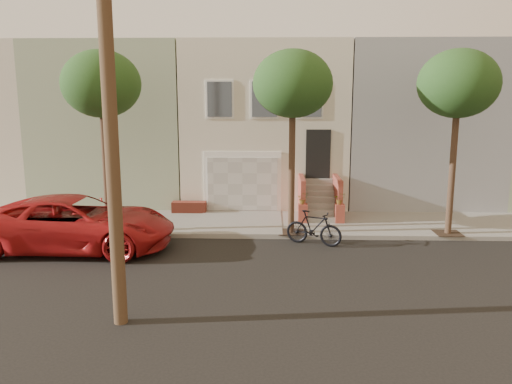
{
  "coord_description": "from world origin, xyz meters",
  "views": [
    {
      "loc": [
        0.29,
        -13.59,
        4.93
      ],
      "look_at": [
        -0.21,
        3.0,
        1.76
      ],
      "focal_mm": 35.79,
      "sensor_mm": 36.0,
      "label": 1
    }
  ],
  "objects": [
    {
      "name": "tree_mid",
      "position": [
        1.0,
        3.9,
        5.26
      ],
      "size": [
        2.7,
        2.57,
        6.3
      ],
      "color": "#2D2116",
      "rests_on": "sidewalk"
    },
    {
      "name": "tree_left",
      "position": [
        -5.5,
        3.9,
        5.26
      ],
      "size": [
        2.7,
        2.57,
        6.3
      ],
      "color": "#2D2116",
      "rests_on": "sidewalk"
    },
    {
      "name": "motorcycle",
      "position": [
        1.72,
        2.88,
        0.58
      ],
      "size": [
        1.98,
        1.26,
        1.16
      ],
      "primitive_type": "imported",
      "rotation": [
        0.0,
        0.0,
        1.16
      ],
      "color": "black",
      "rests_on": "ground"
    },
    {
      "name": "sidewalk",
      "position": [
        0.0,
        5.35,
        0.07
      ],
      "size": [
        40.0,
        3.7,
        0.15
      ],
      "primitive_type": "cube",
      "color": "gray",
      "rests_on": "ground"
    },
    {
      "name": "tree_right",
      "position": [
        6.5,
        3.9,
        5.26
      ],
      "size": [
        2.7,
        2.57,
        6.3
      ],
      "color": "#2D2116",
      "rests_on": "sidewalk"
    },
    {
      "name": "pickup_truck",
      "position": [
        -6.0,
        2.11,
        0.87
      ],
      "size": [
        6.3,
        2.95,
        1.75
      ],
      "primitive_type": "imported",
      "rotation": [
        0.0,
        0.0,
        1.56
      ],
      "color": "#A71618",
      "rests_on": "ground"
    },
    {
      "name": "house_row",
      "position": [
        0.0,
        11.19,
        3.64
      ],
      "size": [
        33.1,
        11.7,
        7.0
      ],
      "color": "beige",
      "rests_on": "sidewalk"
    },
    {
      "name": "ground",
      "position": [
        0.0,
        0.0,
        0.0
      ],
      "size": [
        90.0,
        90.0,
        0.0
      ],
      "primitive_type": "plane",
      "color": "black",
      "rests_on": "ground"
    }
  ]
}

